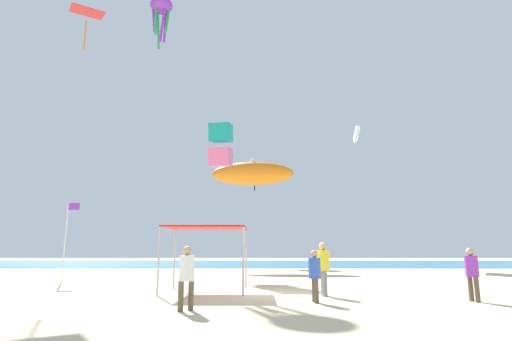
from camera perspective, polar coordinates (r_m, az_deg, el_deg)
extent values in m
cube|color=beige|center=(15.34, 4.26, -17.60)|extent=(110.00, 110.00, 0.10)
cube|color=teal|center=(45.22, 1.88, -13.23)|extent=(110.00, 21.10, 0.03)
cylinder|color=#B2B2B7|center=(15.28, -13.84, -12.49)|extent=(0.07, 0.07, 2.48)
cylinder|color=#B2B2B7|center=(14.83, -1.85, -12.85)|extent=(0.07, 0.07, 2.48)
cylinder|color=#B2B2B7|center=(17.93, -11.65, -12.33)|extent=(0.07, 0.07, 2.48)
cylinder|color=#B2B2B7|center=(17.55, -1.46, -12.58)|extent=(0.07, 0.07, 2.48)
cube|color=red|center=(16.34, -7.11, -8.17)|extent=(3.17, 2.79, 0.06)
cylinder|color=brown|center=(15.18, 28.52, -14.73)|extent=(0.15, 0.15, 0.78)
cylinder|color=brown|center=(14.94, 29.20, -14.75)|extent=(0.15, 0.15, 0.78)
cylinder|color=purple|center=(15.01, 28.59, -12.00)|extent=(0.40, 0.40, 0.67)
sphere|color=tan|center=(15.00, 28.43, -10.24)|extent=(0.25, 0.25, 0.25)
cylinder|color=brown|center=(11.52, -10.78, -17.37)|extent=(0.16, 0.16, 0.80)
cylinder|color=brown|center=(11.66, -9.34, -17.34)|extent=(0.16, 0.16, 0.80)
cylinder|color=white|center=(11.53, -9.93, -13.67)|extent=(0.42, 0.42, 0.69)
sphere|color=tan|center=(11.51, -9.85, -11.31)|extent=(0.26, 0.26, 0.26)
cylinder|color=slate|center=(14.93, 9.89, -15.78)|extent=(0.17, 0.17, 0.87)
cylinder|color=slate|center=(15.27, 9.64, -15.68)|extent=(0.17, 0.17, 0.87)
cylinder|color=yellow|center=(15.05, 9.66, -12.66)|extent=(0.45, 0.45, 0.75)
sphere|color=tan|center=(15.05, 9.59, -10.69)|extent=(0.28, 0.28, 0.28)
cylinder|color=brown|center=(13.12, 8.68, -16.77)|extent=(0.14, 0.14, 0.74)
cylinder|color=brown|center=(13.40, 8.36, -16.65)|extent=(0.14, 0.14, 0.74)
cylinder|color=blue|center=(13.20, 8.43, -13.72)|extent=(0.39, 0.39, 0.64)
sphere|color=tan|center=(13.19, 8.37, -11.80)|extent=(0.24, 0.24, 0.24)
cylinder|color=silver|center=(22.05, -25.80, -9.31)|extent=(0.06, 0.06, 3.93)
cube|color=purple|center=(22.01, -24.69, -4.72)|extent=(0.55, 0.02, 0.35)
cone|color=green|center=(40.75, 1.16, 0.00)|extent=(4.36, 4.35, 1.40)
cylinder|color=black|center=(39.62, -0.10, -1.13)|extent=(0.35, 0.33, 2.41)
ellipsoid|color=purple|center=(38.93, -13.45, 22.11)|extent=(1.99, 1.99, 1.40)
cylinder|color=purple|center=(38.26, -14.48, 20.15)|extent=(0.43, 0.22, 2.16)
cylinder|color=green|center=(37.61, -14.23, 20.16)|extent=(0.35, 0.46, 2.81)
cylinder|color=purple|center=(37.32, -13.32, 19.80)|extent=(0.40, 0.51, 3.46)
cylinder|color=green|center=(38.02, -12.63, 20.28)|extent=(0.43, 0.22, 2.16)
cylinder|color=purple|center=(38.34, -12.95, 19.44)|extent=(0.35, 0.46, 2.81)
cylinder|color=green|center=(38.30, -13.89, 18.96)|extent=(0.40, 0.51, 3.46)
cube|color=red|center=(30.76, -23.13, 20.26)|extent=(2.83, 2.81, 0.58)
cylinder|color=orange|center=(29.93, -23.39, 17.44)|extent=(0.13, 0.13, 2.20)
cube|color=teal|center=(26.51, -5.07, 5.41)|extent=(1.58, 1.72, 1.40)
cube|color=pink|center=(26.09, -5.13, 1.93)|extent=(1.58, 1.72, 1.40)
ellipsoid|color=orange|center=(33.56, -0.49, -0.47)|extent=(7.09, 2.87, 2.44)
cone|color=white|center=(33.78, -0.49, 1.34)|extent=(1.08, 1.21, 0.94)
cube|color=white|center=(41.92, 14.25, 5.12)|extent=(1.57, 5.01, 3.06)
cube|color=blue|center=(41.74, 14.29, 4.23)|extent=(1.01, 3.81, 1.69)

